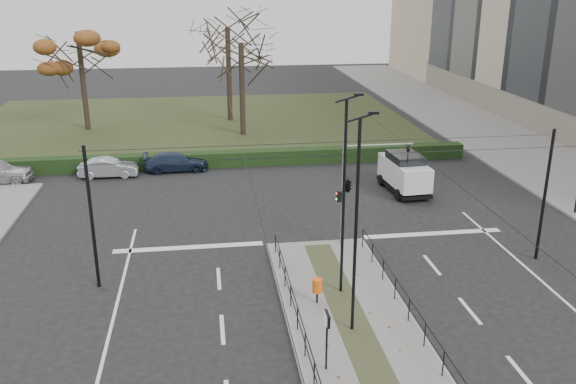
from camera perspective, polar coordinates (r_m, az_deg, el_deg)
name	(u,v)px	position (r m, az deg, el deg)	size (l,w,h in m)	color
ground	(338,294)	(24.88, 4.69, -9.48)	(140.00, 140.00, 0.00)	black
median_island	(353,325)	(22.75, 6.08, -12.30)	(4.40, 15.00, 0.14)	#615F5D
sidewalk_east	(503,142)	(50.42, 19.49, 4.47)	(8.00, 90.00, 0.14)	#615F5D
park	(193,123)	(54.58, -8.89, 6.38)	(38.00, 26.00, 0.10)	#273118
hedge	(191,160)	(41.48, -9.06, 2.96)	(38.00, 1.00, 1.00)	black
median_railing	(354,305)	(22.20, 6.22, -10.43)	(4.14, 13.24, 0.92)	black
catenary	(332,200)	(24.92, 4.10, -0.78)	(20.00, 34.00, 6.00)	black
traffic_light	(350,183)	(27.98, 5.79, 0.82)	(3.51, 2.00, 5.16)	slate
litter_bin	(317,286)	(23.59, 2.75, -8.77)	(0.39, 0.39, 1.00)	black
info_panel	(327,325)	(19.47, 3.66, -12.36)	(0.12, 0.53, 2.03)	black
streetlamp_median_near	(356,225)	(20.57, 6.43, -3.13)	(0.66, 0.13, 7.86)	black
streetlamp_median_far	(344,196)	(23.16, 5.28, -0.39)	(0.66, 0.14, 7.95)	black
parked_car_second	(108,168)	(40.59, -16.46, 2.20)	(1.29, 3.69, 1.22)	#A4A5AB
parked_car_third	(176,162)	(40.91, -10.42, 2.81)	(1.71, 4.21, 1.22)	#1B2941
white_van	(404,172)	(36.67, 10.83, 1.87)	(2.24, 4.44, 2.33)	silver
rust_tree	(78,32)	(53.05, -19.09, 13.99)	(7.07, 7.07, 10.49)	black
bare_tree_center	(228,34)	(54.21, -5.67, 14.47)	(6.55, 6.55, 10.71)	black
bare_tree_near	(241,50)	(48.74, -4.41, 13.13)	(7.15, 7.15, 9.66)	black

